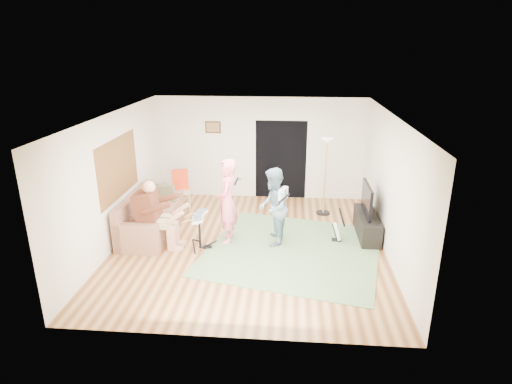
# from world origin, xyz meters

# --- Properties ---
(floor) EXTENTS (6.00, 6.00, 0.00)m
(floor) POSITION_xyz_m (0.00, 0.00, 0.00)
(floor) COLOR brown
(floor) RESTS_ON ground
(walls) EXTENTS (5.50, 6.00, 2.70)m
(walls) POSITION_xyz_m (0.00, 0.00, 1.35)
(walls) COLOR beige
(walls) RESTS_ON floor
(ceiling) EXTENTS (6.00, 6.00, 0.00)m
(ceiling) POSITION_xyz_m (0.00, 0.00, 2.70)
(ceiling) COLOR white
(ceiling) RESTS_ON walls
(window_blinds) EXTENTS (0.00, 2.05, 2.05)m
(window_blinds) POSITION_xyz_m (-2.74, 0.20, 1.55)
(window_blinds) COLOR brown
(window_blinds) RESTS_ON walls
(doorway) EXTENTS (2.10, 0.00, 2.10)m
(doorway) POSITION_xyz_m (0.55, 2.99, 1.05)
(doorway) COLOR black
(doorway) RESTS_ON walls
(picture_frame) EXTENTS (0.42, 0.03, 0.32)m
(picture_frame) POSITION_xyz_m (-1.25, 2.99, 1.90)
(picture_frame) COLOR #3F2314
(picture_frame) RESTS_ON walls
(area_rug) EXTENTS (4.00, 3.91, 0.02)m
(area_rug) POSITION_xyz_m (0.90, -0.19, 0.01)
(area_rug) COLOR #557447
(area_rug) RESTS_ON floor
(sofa) EXTENTS (0.90, 2.20, 0.89)m
(sofa) POSITION_xyz_m (-2.30, 0.43, 0.30)
(sofa) COLOR #8D6046
(sofa) RESTS_ON floor
(drummer) EXTENTS (0.93, 0.52, 1.43)m
(drummer) POSITION_xyz_m (-1.86, -0.22, 0.56)
(drummer) COLOR #5A2A19
(drummer) RESTS_ON sofa
(drum_kit) EXTENTS (0.41, 0.73, 0.76)m
(drum_kit) POSITION_xyz_m (-1.00, -0.22, 0.33)
(drum_kit) COLOR black
(drum_kit) RESTS_ON floor
(singer) EXTENTS (0.47, 0.68, 1.80)m
(singer) POSITION_xyz_m (-0.48, 0.14, 0.90)
(singer) COLOR #FA6D83
(singer) RESTS_ON floor
(microphone) EXTENTS (0.06, 0.06, 0.24)m
(microphone) POSITION_xyz_m (-0.28, 0.14, 1.34)
(microphone) COLOR black
(microphone) RESTS_ON singer
(guitarist) EXTENTS (0.65, 0.82, 1.64)m
(guitarist) POSITION_xyz_m (0.48, 0.10, 0.82)
(guitarist) COLOR slate
(guitarist) RESTS_ON floor
(guitar_held) EXTENTS (0.32, 0.60, 0.26)m
(guitar_held) POSITION_xyz_m (0.68, 0.10, 1.11)
(guitar_held) COLOR silver
(guitar_held) RESTS_ON guitarist
(guitar_spare) EXTENTS (0.27, 0.24, 0.75)m
(guitar_spare) POSITION_xyz_m (1.84, 0.34, 0.21)
(guitar_spare) COLOR black
(guitar_spare) RESTS_ON floor
(torchiere_lamp) EXTENTS (0.34, 0.34, 1.89)m
(torchiere_lamp) POSITION_xyz_m (1.65, 1.88, 1.30)
(torchiere_lamp) COLOR black
(torchiere_lamp) RESTS_ON floor
(dining_chair) EXTENTS (0.53, 0.56, 0.99)m
(dining_chair) POSITION_xyz_m (-1.91, 1.96, 0.35)
(dining_chair) COLOR tan
(dining_chair) RESTS_ON floor
(tv_cabinet) EXTENTS (0.40, 1.40, 0.50)m
(tv_cabinet) POSITION_xyz_m (2.50, 0.65, 0.25)
(tv_cabinet) COLOR black
(tv_cabinet) RESTS_ON floor
(television) EXTENTS (0.06, 1.03, 0.65)m
(television) POSITION_xyz_m (2.45, 0.65, 0.85)
(television) COLOR black
(television) RESTS_ON tv_cabinet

